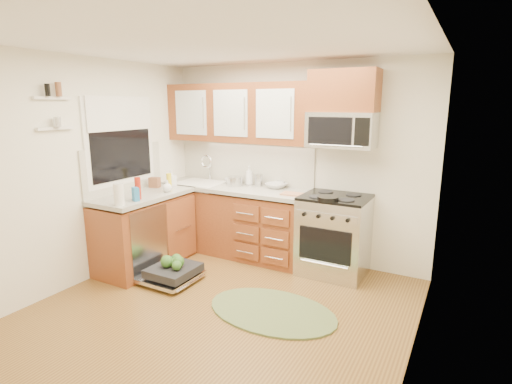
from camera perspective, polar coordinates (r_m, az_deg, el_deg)
The scene contains 38 objects.
floor at distance 4.11m, azimuth -5.28°, elevation -16.61°, with size 3.50×3.50×0.00m, color brown.
ceiling at distance 3.62m, azimuth -6.12°, elevation 20.46°, with size 3.50×3.50×0.00m, color white.
wall_back at distance 5.18m, azimuth 5.34°, elevation 4.19°, with size 3.50×0.04×2.50m, color silver.
wall_front at distance 2.48m, azimuth -29.27°, elevation -6.60°, with size 3.50×0.04×2.50m, color silver.
wall_left at distance 4.86m, azimuth -22.98°, elevation 2.70°, with size 0.04×3.50×2.50m, color silver.
wall_right at distance 3.06m, azimuth 22.54°, elevation -2.54°, with size 0.04×3.50×2.50m, color silver.
base_cabinet_back at distance 5.43m, azimuth -3.17°, elevation -4.31°, with size 2.05×0.60×0.85m, color maroon.
base_cabinet_left at distance 5.17m, azimuth -15.56°, elevation -5.64°, with size 0.60×1.25×0.85m, color maroon.
countertop_back at distance 5.30m, azimuth -3.29°, elevation 0.58°, with size 2.07×0.64×0.05m, color #AAA79B.
countertop_left at distance 5.04m, azimuth -15.79°, elevation -0.52°, with size 0.64×1.27×0.05m, color #AAA79B.
backsplash_back at distance 5.50m, azimuth -1.69°, elevation 4.30°, with size 2.05×0.02×0.57m, color #B2AE9F.
backsplash_left at distance 5.19m, azimuth -18.33°, elevation 3.18°, with size 0.02×1.25×0.57m, color #B2AE9F.
upper_cabinets at distance 5.31m, azimuth -2.63°, elevation 11.20°, with size 2.05×0.35×0.75m, color maroon, non-canonical shape.
cabinet_over_mw at distance 4.73m, azimuth 12.48°, elevation 13.93°, with size 0.76×0.35×0.47m, color maroon.
range at distance 4.83m, azimuth 11.06°, elevation -6.05°, with size 0.76×0.64×0.95m, color silver, non-canonical shape.
microwave at distance 4.71m, azimuth 12.14°, elevation 8.65°, with size 0.76×0.38×0.40m, color silver, non-canonical shape.
sink at distance 5.60m, azimuth -7.94°, elevation 0.07°, with size 0.62×0.50×0.26m, color white, non-canonical shape.
dishwasher at distance 4.75m, azimuth -12.03°, elevation -11.28°, with size 0.70×0.60×0.20m, color silver, non-canonical shape.
window at distance 5.13m, azimuth -18.79°, elevation 6.88°, with size 0.03×1.05×1.05m, color white, non-canonical shape.
window_blind at distance 5.10m, azimuth -18.86°, elevation 10.57°, with size 0.02×0.96×0.40m, color white.
shelf_upper at distance 4.57m, azimuth -27.10°, elevation 11.87°, with size 0.04×0.40×0.03m, color white.
shelf_lower at distance 4.58m, azimuth -26.72°, elevation 8.13°, with size 0.04×0.40×0.03m, color white.
rug at distance 4.08m, azimuth 2.29°, elevation -16.63°, with size 1.31×0.85×0.02m, color #617241, non-canonical shape.
skillet at distance 4.47m, azimuth 10.23°, elevation -0.91°, with size 0.23×0.23×0.04m, color black.
stock_pot at distance 5.31m, azimuth -3.02°, elevation 1.55°, with size 0.21×0.21×0.12m, color silver.
cutting_board at distance 4.80m, azimuth 5.31°, elevation -0.29°, with size 0.28×0.18×0.02m, color tan.
canister at distance 5.27m, azimuth 0.42°, elevation 1.70°, with size 0.10×0.10×0.16m, color silver.
paper_towel_roll at distance 4.51m, azimuth -19.00°, elevation -0.34°, with size 0.11×0.11×0.24m, color white.
mustard_bottle at distance 5.19m, azimuth -12.31°, elevation 1.48°, with size 0.07×0.07×0.21m, color yellow.
red_bottle at distance 4.73m, azimuth -16.52°, elevation 0.50°, with size 0.07×0.07×0.25m, color #A41D0D.
wooden_box at distance 5.37m, azimuth -14.28°, elevation 1.34°, with size 0.13×0.09×0.13m, color brown.
blue_carton at distance 4.67m, azimuth -16.82°, elevation -0.30°, with size 0.10×0.06×0.15m, color #256FAD.
bowl_a at distance 5.17m, azimuth 2.90°, elevation 0.91°, with size 0.26×0.26×0.06m, color #999999.
bowl_b at distance 5.45m, azimuth -3.17°, elevation 1.58°, with size 0.25×0.25×0.08m, color #999999.
cup at distance 5.19m, azimuth 3.50°, elevation 1.11°, with size 0.12×0.12×0.09m, color #999999.
soap_bottle_a at distance 5.33m, azimuth -0.97°, elevation 2.36°, with size 0.10×0.10×0.26m, color #999999.
soap_bottle_b at distance 5.39m, azimuth -11.99°, elevation 1.96°, with size 0.10×0.10×0.22m, color #999999.
soap_bottle_c at distance 5.05m, azimuth -12.59°, elevation 0.84°, with size 0.12×0.12×0.15m, color #999999.
Camera 1 is at (2.04, -2.96, 1.99)m, focal length 28.00 mm.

